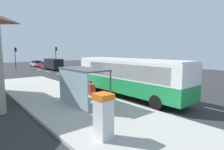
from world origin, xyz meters
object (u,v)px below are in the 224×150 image
ticket_machine (103,116)px  traffic_light_far_side (16,55)px  recycling_bin_green (88,88)px  recycling_bin_red (92,90)px  bus (128,75)px  sedan_near (36,63)px  bus_shelter (79,77)px  sedan_far (46,65)px  traffic_light_near_side (56,54)px  white_van (53,64)px  recycling_bin_blue (83,87)px

ticket_machine → traffic_light_far_side: traffic_light_far_side is taller
recycling_bin_green → recycling_bin_red: bearing=-90.0°
bus → ticket_machine: size_ratio=5.69×
sedan_near → bus_shelter: size_ratio=1.11×
sedan_near → traffic_light_far_side: bearing=-144.3°
bus → sedan_far: 30.08m
traffic_light_near_side → traffic_light_far_side: 8.64m
white_van → traffic_light_far_side: bearing=126.9°
recycling_bin_red → recycling_bin_green: 0.70m
bus → recycling_bin_green: bus is taller
sedan_far → traffic_light_near_side: size_ratio=0.92×
sedan_far → traffic_light_far_side: bearing=154.6°
recycling_bin_green → recycling_bin_blue: same height
bus → bus_shelter: bus is taller
sedan_far → recycling_bin_green: bearing=-103.4°
recycling_bin_green → bus_shelter: bus_shelter is taller
recycling_bin_blue → bus_shelter: bearing=-124.9°
ticket_machine → recycling_bin_blue: ticket_machine is taller
ticket_machine → traffic_light_near_side: bearing=69.6°
bus_shelter → white_van: bearing=71.2°
bus → traffic_light_near_side: 32.40m
recycling_bin_red → recycling_bin_green: bearing=90.0°
bus_shelter → traffic_light_near_side: bearing=69.4°
bus → recycling_bin_red: size_ratio=11.61×
ticket_machine → recycling_bin_blue: size_ratio=2.04×
recycling_bin_green → traffic_light_near_side: (9.70, 29.15, 2.58)m
recycling_bin_blue → traffic_light_near_side: bearing=71.2°
sedan_near → sedan_far: 6.44m
ticket_machine → white_van: bearing=71.2°
white_van → traffic_light_far_side: size_ratio=1.13×
sedan_near → recycling_bin_green: sedan_near is taller
traffic_light_near_side → bus_shelter: 33.82m
bus_shelter → sedan_near: bearing=76.5°
white_van → sedan_far: bearing=88.7°
ticket_machine → traffic_light_near_side: traffic_light_near_side is taller
ticket_machine → recycling_bin_red: ticket_machine is taller
sedan_near → ticket_machine: size_ratio=2.28×
bus → bus_shelter: size_ratio=2.76×
traffic_light_near_side → traffic_light_far_side: bearing=174.7°
sedan_far → recycling_bin_red: bearing=-103.0°
recycling_bin_blue → traffic_light_far_side: (1.10, 29.25, 2.44)m
sedan_far → white_van: bearing=-91.3°
recycling_bin_blue → traffic_light_near_side: (9.70, 28.45, 2.58)m
bus → recycling_bin_blue: bus is taller
bus → sedan_near: 36.47m
recycling_bin_blue → bus_shelter: (-2.21, -3.18, 1.44)m
ticket_machine → recycling_bin_blue: bearing=64.2°
recycling_bin_blue → recycling_bin_red: bearing=-90.0°
ticket_machine → recycling_bin_blue: (3.91, 8.10, -0.52)m
white_van → sedan_near: (0.10, 10.93, -0.55)m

